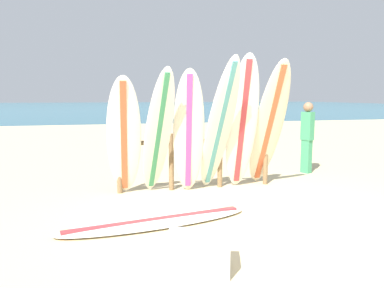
{
  "coord_description": "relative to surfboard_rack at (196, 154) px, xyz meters",
  "views": [
    {
      "loc": [
        -2.14,
        -4.85,
        1.68
      ],
      "look_at": [
        -0.43,
        1.92,
        0.78
      ],
      "focal_mm": 35.02,
      "sensor_mm": 36.0,
      "label": 1
    }
  ],
  "objects": [
    {
      "name": "ground_plane",
      "position": [
        0.43,
        -1.62,
        -0.64
      ],
      "size": [
        120.0,
        120.0,
        0.0
      ],
      "primitive_type": "plane",
      "color": "#D3BC8C"
    },
    {
      "name": "ocean_water",
      "position": [
        0.43,
        56.38,
        -0.63
      ],
      "size": [
        120.0,
        80.0,
        0.01
      ],
      "primitive_type": "cube",
      "color": "teal",
      "rests_on": "ground"
    },
    {
      "name": "surfboard_rack",
      "position": [
        0.0,
        0.0,
        0.0
      ],
      "size": [
        2.84,
        0.09,
        1.02
      ],
      "color": "olive",
      "rests_on": "ground"
    },
    {
      "name": "surfboard_leaning_far_left",
      "position": [
        -1.3,
        -0.28,
        0.37
      ],
      "size": [
        0.61,
        0.8,
        2.01
      ],
      "color": "white",
      "rests_on": "ground"
    },
    {
      "name": "surfboard_leaning_left",
      "position": [
        -0.74,
        -0.35,
        0.43
      ],
      "size": [
        0.64,
        1.07,
        2.14
      ],
      "color": "white",
      "rests_on": "ground"
    },
    {
      "name": "surfboard_leaning_center_left",
      "position": [
        -0.21,
        -0.3,
        0.43
      ],
      "size": [
        0.62,
        0.65,
        2.13
      ],
      "color": "beige",
      "rests_on": "ground"
    },
    {
      "name": "surfboard_leaning_center",
      "position": [
        0.29,
        -0.44,
        0.53
      ],
      "size": [
        0.62,
        1.22,
        2.33
      ],
      "color": "silver",
      "rests_on": "ground"
    },
    {
      "name": "surfboard_leaning_center_right",
      "position": [
        0.75,
        -0.33,
        0.56
      ],
      "size": [
        0.63,
        0.9,
        2.39
      ],
      "color": "silver",
      "rests_on": "ground"
    },
    {
      "name": "surfboard_leaning_right",
      "position": [
        1.29,
        -0.28,
        0.52
      ],
      "size": [
        0.57,
        1.12,
        2.31
      ],
      "color": "beige",
      "rests_on": "ground"
    },
    {
      "name": "surfboard_lying_on_sand",
      "position": [
        -1.0,
        -1.73,
        -0.6
      ],
      "size": [
        2.68,
        1.05,
        0.08
      ],
      "color": "white",
      "rests_on": "ground"
    },
    {
      "name": "beachgoer_standing",
      "position": [
        2.7,
        0.76,
        0.22
      ],
      "size": [
        0.24,
        0.29,
        1.55
      ],
      "color": "#3F9966",
      "rests_on": "ground"
    },
    {
      "name": "small_boat_offshore",
      "position": [
        1.46,
        34.9,
        -0.38
      ],
      "size": [
        2.4,
        2.56,
        0.71
      ],
      "color": "#333842",
      "rests_on": "ocean_water"
    },
    {
      "name": "cooler_box",
      "position": [
        -0.81,
        -3.15,
        -0.46
      ],
      "size": [
        0.7,
        0.57,
        0.36
      ],
      "primitive_type": "cube",
      "rotation": [
        0.0,
        0.0,
        -0.32
      ],
      "color": "white",
      "rests_on": "ground"
    }
  ]
}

